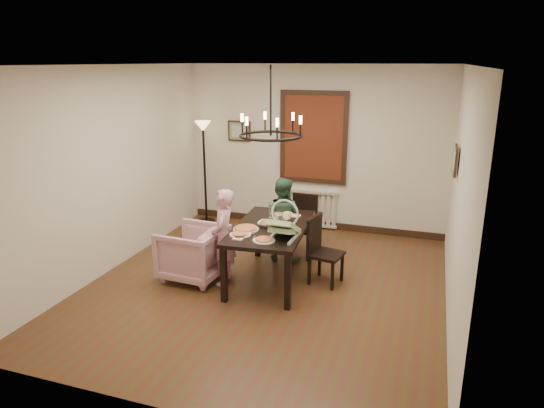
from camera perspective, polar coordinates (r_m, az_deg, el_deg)
The scene contains 17 objects.
room_shell at distance 6.32m, azimuth 0.30°, elevation 3.30°, with size 4.51×5.00×2.81m.
dining_table at distance 6.39m, azimuth -0.14°, elevation -3.33°, with size 1.04×1.69×0.76m.
chair_far at distance 7.35m, azimuth 3.49°, elevation -2.50°, with size 0.40×0.40×0.91m, color black, non-canonical shape.
chair_right at distance 6.42m, azimuth 6.43°, elevation -5.47°, with size 0.40×0.40×0.91m, color black, non-canonical shape.
armchair at distance 6.64m, azimuth -9.29°, elevation -5.67°, with size 0.78×0.80×0.72m, color #DAA7AF.
elderly_woman at distance 6.39m, azimuth -5.73°, elevation -4.81°, with size 0.39×0.25×1.06m, color #CB8FA9.
seated_man at distance 7.10m, azimuth 1.16°, elevation -2.62°, with size 0.50×0.39×1.04m, color #375C46.
baby_bouncer at distance 5.90m, azimuth 1.39°, elevation -2.49°, with size 0.37×0.50×0.33m, color #B8E69F, non-canonical shape.
salad_bowl at distance 6.35m, azimuth -0.56°, elevation -2.31°, with size 0.29×0.29×0.07m, color white.
pizza_platter at distance 6.21m, azimuth -3.09°, elevation -2.91°, with size 0.33×0.33×0.04m, color tan.
drinking_glass at distance 6.28m, azimuth 1.19°, elevation -2.13°, with size 0.08×0.08×0.15m, color silver.
window_blinds at distance 8.27m, azimuth 4.89°, elevation 7.79°, with size 1.00×0.03×1.40m, color #5F2613.
radiator at distance 8.56m, azimuth 4.72°, elevation -0.49°, with size 0.92×0.12×0.62m, color silver, non-canonical shape.
picture_back at distance 8.68m, azimuth -3.87°, elevation 8.57°, with size 0.42×0.03×0.36m, color black.
picture_right at distance 6.50m, azimuth 20.79°, elevation 4.83°, with size 0.42×0.03×0.36m, color black.
floor_lamp at distance 8.75m, azimuth -7.91°, elevation 3.52°, with size 0.30×0.30×1.80m, color black, non-canonical shape.
chandelier at distance 6.08m, azimuth -0.15°, elevation 8.04°, with size 0.80×0.80×0.04m, color black.
Camera 1 is at (1.92, -5.48, 2.85)m, focal length 32.00 mm.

